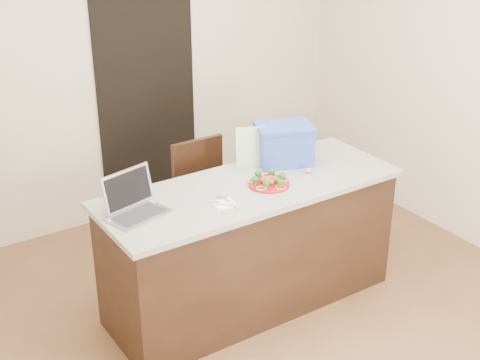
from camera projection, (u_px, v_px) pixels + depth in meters
ground at (270, 318)px, 4.62m from camera, size 4.00×4.00×0.00m
room_shell at (275, 93)px, 3.93m from camera, size 4.00×4.00×4.00m
doorway at (147, 103)px, 5.75m from camera, size 0.90×0.02×2.00m
island at (250, 245)px, 4.61m from camera, size 2.06×0.76×0.92m
plate at (269, 184)px, 4.42m from camera, size 0.28×0.28×0.02m
meatballs at (269, 180)px, 4.40m from camera, size 0.11×0.10×0.04m
broccoli at (269, 178)px, 4.40m from camera, size 0.23×0.23×0.04m
pepper_rings at (269, 182)px, 4.41m from camera, size 0.27×0.27×0.01m
napkin at (224, 204)px, 4.17m from camera, size 0.15×0.15×0.01m
fork at (221, 203)px, 4.16m from camera, size 0.08×0.13×0.00m
knife at (230, 203)px, 4.16m from camera, size 0.04×0.21×0.01m
yogurt_bottle at (308, 171)px, 4.56m from camera, size 0.03×0.03×0.07m
laptop at (133, 202)px, 4.04m from camera, size 0.40×0.36×0.25m
leaflet at (251, 147)px, 4.64m from camera, size 0.20×0.12×0.29m
blue_box at (284, 144)px, 4.70m from camera, size 0.46×0.40×0.28m
chair at (205, 195)px, 5.12m from camera, size 0.44×0.44×0.97m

